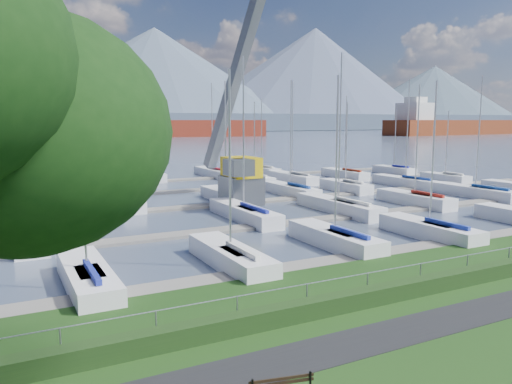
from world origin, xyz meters
TOP-DOWN VIEW (x-y plane):
  - path at (0.00, -3.00)m, footprint 160.00×2.00m
  - water at (0.00, 260.00)m, footprint 800.00×540.00m
  - hedge at (0.00, -0.40)m, footprint 80.00×0.70m
  - fence at (0.00, 0.00)m, footprint 80.00×0.04m
  - foothill at (0.00, 330.00)m, footprint 900.00×80.00m
  - mountains at (7.35, 404.62)m, footprint 1190.00×360.00m
  - docks at (0.00, 26.00)m, footprint 90.00×41.60m
  - crane at (5.52, 25.87)m, footprint 5.62×13.22m
  - cargo_ship_mid at (54.49, 213.43)m, footprint 90.91×33.43m
  - cargo_ship_east at (201.76, 175.47)m, footprint 91.37×24.33m
  - sailboat_fleet at (-2.33, 28.88)m, footprint 75.26×49.66m

SIDE VIEW (x-z plane):
  - water at x=0.00m, z-range -0.50..-0.30m
  - docks at x=0.00m, z-range -0.34..-0.09m
  - path at x=0.00m, z-range -0.01..0.03m
  - hedge at x=0.00m, z-range 0.00..0.70m
  - fence at x=0.00m, z-range 1.18..1.22m
  - cargo_ship_east at x=201.76m, z-range -7.12..14.38m
  - cargo_ship_mid at x=54.49m, z-range -7.11..14.39m
  - crane at x=5.52m, z-range -5.85..16.50m
  - sailboat_fleet at x=-2.33m, z-range -1.23..12.29m
  - foothill at x=0.00m, z-range 0.00..12.00m
  - mountains at x=7.35m, z-range -10.82..104.18m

